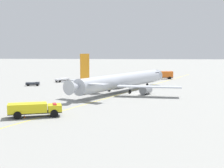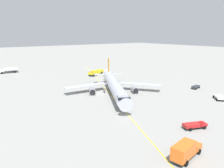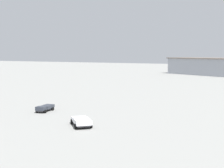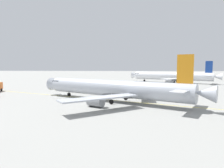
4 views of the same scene
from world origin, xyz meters
name	(u,v)px [view 4 (image 4 of 4)]	position (x,y,z in m)	size (l,w,h in m)	color
ground_plane	(125,99)	(0.00, 0.00, 0.00)	(600.00, 600.00, 0.00)	gray
airliner_main	(114,89)	(2.60, 3.90, 3.06)	(41.54, 32.34, 11.06)	#B2B7C1
airliner_secondary	(173,77)	(-24.75, -54.24, 3.25)	(43.07, 30.70, 11.17)	white
taxiway_centreline	(118,101)	(1.80, 2.70, 0.00)	(131.66, 55.34, 0.01)	yellow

